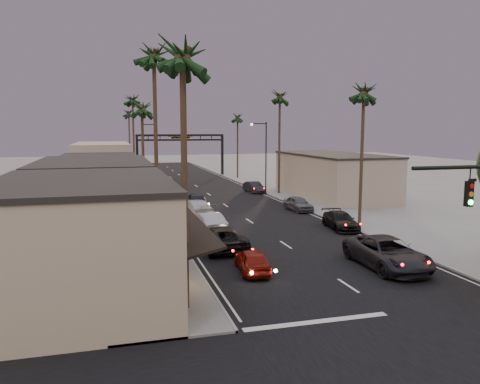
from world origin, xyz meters
TOP-DOWN VIEW (x-y plane):
  - ground at (0.00, 40.00)m, footprint 200.00×200.00m
  - road at (0.00, 45.00)m, footprint 14.00×120.00m
  - sidewalk_left at (-9.50, 52.00)m, footprint 5.00×92.00m
  - sidewalk_right at (9.50, 52.00)m, footprint 5.00×92.00m
  - storefront_near at (-13.00, 12.00)m, footprint 8.00×12.00m
  - storefront_mid at (-13.00, 26.00)m, footprint 8.00×14.00m
  - storefront_far at (-13.00, 42.00)m, footprint 8.00×16.00m
  - storefront_dist at (-13.00, 65.00)m, footprint 8.00×20.00m
  - building_right at (14.00, 40.00)m, footprint 8.00×18.00m
  - arch at (0.00, 70.00)m, footprint 15.20×0.40m
  - streetlight_right at (6.92, 45.00)m, footprint 2.13×0.30m
  - streetlight_left at (-6.92, 58.00)m, footprint 2.13×0.30m
  - palm_la at (-8.60, 9.00)m, footprint 3.20×3.20m
  - palm_lb at (-8.60, 22.00)m, footprint 3.20×3.20m
  - palm_lc at (-8.60, 36.00)m, footprint 3.20×3.20m
  - palm_ld at (-8.60, 55.00)m, footprint 3.20×3.20m
  - palm_ra at (8.60, 24.00)m, footprint 3.20×3.20m
  - palm_rb at (8.60, 44.00)m, footprint 3.20×3.20m
  - palm_rc at (8.60, 64.00)m, footprint 3.20×3.20m
  - palm_far at (-8.30, 78.00)m, footprint 3.20×3.20m
  - oncoming_red at (-4.10, 13.59)m, footprint 1.98×4.12m
  - oncoming_pickup at (-4.75, 19.09)m, footprint 3.03×5.90m
  - oncoming_silver at (-4.48, 24.59)m, footprint 2.33×5.01m
  - oncoming_white at (-4.44, 30.66)m, footprint 3.20×6.21m
  - oncoming_dgrey at (-3.31, 36.22)m, footprint 2.13×4.88m
  - oncoming_grey_far at (-4.69, 53.10)m, footprint 1.77×5.07m
  - curbside_near at (3.74, 12.30)m, footprint 3.04×6.42m
  - curbside_black at (6.20, 22.83)m, footprint 2.46×4.97m
  - curbside_grey at (6.20, 31.81)m, footprint 2.04×4.36m
  - curbside_far at (5.96, 46.05)m, footprint 2.02×4.46m

SIDE VIEW (x-z plane):
  - ground at x=0.00m, z-range 0.00..0.00m
  - road at x=0.00m, z-range -0.01..0.01m
  - sidewalk_left at x=-9.50m, z-range 0.00..0.12m
  - sidewalk_right at x=9.50m, z-range 0.00..0.12m
  - oncoming_red at x=-4.10m, z-range 0.00..1.36m
  - curbside_black at x=6.20m, z-range 0.00..1.39m
  - curbside_far at x=5.96m, z-range 0.00..1.42m
  - curbside_grey at x=6.20m, z-range 0.00..1.45m
  - oncoming_silver at x=-4.48m, z-range 0.00..1.59m
  - oncoming_pickup at x=-4.75m, z-range 0.00..1.59m
  - oncoming_dgrey at x=-3.31m, z-range 0.00..1.64m
  - oncoming_grey_far at x=-4.69m, z-range 0.00..1.67m
  - oncoming_white at x=-4.44m, z-range 0.00..1.72m
  - curbside_near at x=3.74m, z-range 0.00..1.77m
  - storefront_far at x=-13.00m, z-range 0.00..5.00m
  - building_right at x=14.00m, z-range 0.00..5.00m
  - storefront_near at x=-13.00m, z-range 0.00..5.50m
  - storefront_mid at x=-13.00m, z-range 0.00..5.50m
  - storefront_dist at x=-13.00m, z-range 0.00..6.00m
  - streetlight_right at x=6.92m, z-range 0.83..9.83m
  - streetlight_left at x=-6.92m, z-range 0.83..9.83m
  - arch at x=0.00m, z-range 1.90..9.17m
  - palm_lc at x=-8.60m, z-range 4.37..16.57m
  - palm_rc at x=8.60m, z-range 4.37..16.57m
  - palm_la at x=-8.60m, z-range 4.84..18.04m
  - palm_ra at x=8.60m, z-range 4.84..18.04m
  - palm_far at x=-8.30m, z-range 4.84..18.04m
  - palm_ld at x=-8.60m, z-range 5.32..19.52m
  - palm_rb at x=8.60m, z-range 5.32..19.52m
  - palm_lb at x=-8.60m, z-range 5.79..20.99m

